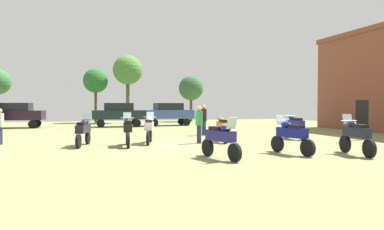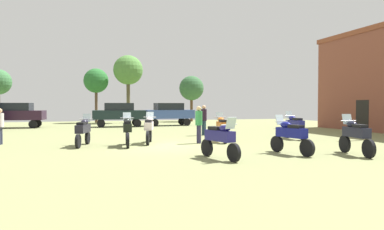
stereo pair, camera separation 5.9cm
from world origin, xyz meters
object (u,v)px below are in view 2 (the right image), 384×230
Objects in this scene: motorcycle_12 at (222,127)px; motorcycle_13 at (295,125)px; motorcycle_10 at (291,135)px; person_2 at (204,118)px; motorcycle_4 at (127,130)px; tree_2 at (96,81)px; car_1 at (119,113)px; tree_1 at (191,88)px; person_1 at (199,121)px; tree_4 at (128,71)px; car_4 at (16,113)px; motorcycle_8 at (220,138)px; person_3 at (0,124)px; car_2 at (169,112)px; motorcycle_6 at (149,128)px; motorcycle_1 at (83,130)px; motorcycle_5 at (356,135)px.

motorcycle_13 is (4.30, 0.26, 0.01)m from motorcycle_12.
person_2 is at bearing 81.15° from motorcycle_10.
motorcycle_4 is 7.06m from motorcycle_10.
person_2 is at bearing -71.47° from tree_2.
tree_2 is at bearing 14.26° from car_1.
tree_1 reaches higher than person_2.
person_1 is at bearing 8.63° from motorcycle_4.
tree_4 is at bearing 107.24° from motorcycle_12.
car_4 is at bearing -133.99° from tree_2.
motorcycle_8 is 1.28× the size of person_3.
car_2 is at bearing 107.21° from motorcycle_13.
tree_4 reaches higher than car_4.
motorcycle_13 is at bearing 43.71° from motorcycle_10.
motorcycle_13 is at bearing -159.82° from person_2.
motorcycle_6 is 6.83m from motorcycle_10.
motorcycle_1 is 8.95m from motorcycle_10.
motorcycle_13 reaches higher than motorcycle_10.
motorcycle_4 is 0.99× the size of motorcycle_10.
motorcycle_5 is 6.51m from motorcycle_12.
tree_2 is (-5.85, 17.46, 3.20)m from person_2.
motorcycle_6 is 3.63m from motorcycle_12.
motorcycle_13 is at bearing -147.14° from car_1.
person_2 reaches higher than motorcycle_8.
car_1 is 0.63× the size of tree_4.
tree_2 is at bearing 115.01° from motorcycle_12.
tree_4 is (2.33, 20.65, 4.59)m from motorcycle_4.
motorcycle_1 is at bearing -92.92° from tree_2.
tree_1 is at bearing -62.34° from car_4.
motorcycle_10 is 23.34m from car_4.
person_3 is at bearing -179.24° from motorcycle_12.
person_1 is 4.44m from person_2.
motorcycle_12 is 20.74m from tree_4.
motorcycle_10 is 25.59m from tree_4.
motorcycle_1 is 21.00m from tree_4.
car_4 is 2.65× the size of person_3.
car_2 is at bearing -82.11° from car_1.
tree_1 reaches higher than motorcycle_1.
motorcycle_6 is 0.42× the size of tree_1.
person_1 is 1.06× the size of person_3.
tree_4 is (-5.42, 25.85, 4.59)m from motorcycle_5.
person_1 is at bearing -138.63° from car_4.
motorcycle_1 is 0.40× the size of tree_2.
motorcycle_5 is at bearing -137.74° from car_4.
motorcycle_13 is at bearing 87.43° from person_1.
motorcycle_1 is 6.62m from motorcycle_12.
motorcycle_13 is 21.15m from tree_1.
car_4 is 0.65× the size of tree_4.
motorcycle_8 is 25.76m from tree_4.
car_2 is 0.88× the size of tree_1.
motorcycle_1 is 1.21× the size of person_2.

